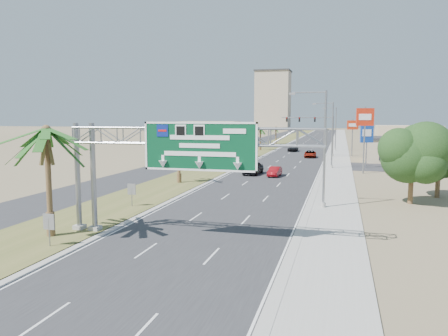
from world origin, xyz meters
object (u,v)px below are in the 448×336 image
Objects in this scene: palm_near at (46,131)px; car_left_lane at (253,168)px; signal_mast at (322,132)px; car_far at (293,148)px; car_right_lane at (310,154)px; pole_sign_blue at (367,134)px; sign_gantry at (178,145)px; car_mid_lane at (275,172)px; pole_sign_red_far at (353,127)px; store_building at (419,151)px; pole_sign_red_near at (365,121)px.

palm_near is 1.67× the size of car_left_lane.
signal_mast is 2.00× the size of car_far.
car_left_lane is at bearing -104.26° from car_right_lane.
sign_gantry is at bearing -107.06° from pole_sign_blue.
car_mid_lane is (-4.71, -30.92, -4.22)m from signal_mast.
signal_mast reaches higher than car_right_lane.
car_far is at bearing 106.17° from car_right_lane.
pole_sign_red_far is at bearing 79.52° from sign_gantry.
store_building is 2.46× the size of pole_sign_red_far.
store_building is at bearing -38.16° from pole_sign_red_far.
pole_sign_red_near is 1.26× the size of pole_sign_red_far.
car_right_lane is at bearing -71.06° from car_far.
store_building is 15.33m from pole_sign_blue.
signal_mast is at bearing 84.26° from sign_gantry.
car_mid_lane is 35.61m from pole_sign_red_far.
store_building is (23.06, 56.07, -4.06)m from sign_gantry.
car_far is 16.55m from pole_sign_red_far.
car_mid_lane is 0.75× the size of car_far.
car_right_lane is (12.29, 61.65, -6.27)m from palm_near.
signal_mast reaches higher than pole_sign_red_far.
car_mid_lane is (9.66, 33.05, -6.30)m from palm_near.
pole_sign_blue is at bearing -60.65° from car_right_lane.
car_left_lane is at bearing -112.73° from pole_sign_red_far.
pole_sign_red_near reaches higher than pole_sign_blue.
store_building reaches higher than car_right_lane.
car_mid_lane is at bearing -97.64° from car_right_lane.
pole_sign_red_far is (12.67, -9.40, 4.99)m from car_far.
pole_sign_red_near is (13.64, -36.89, 6.50)m from car_far.
palm_near reaches higher than car_left_lane.
pole_sign_red_near is (21.08, 39.22, 0.32)m from palm_near.
sign_gantry is 65.88m from pole_sign_red_far.
car_left_lane is 1.30× the size of car_mid_lane.
palm_near reaches higher than car_far.
car_mid_lane is at bearing -98.66° from signal_mast.
pole_sign_blue is (7.40, -17.64, 0.30)m from signal_mast.
pole_sign_red_near reaches higher than car_mid_lane.
pole_sign_red_far is at bearing 92.01° from pole_sign_red_near.
store_building is 32.99m from car_mid_lane.
pole_sign_blue reaches higher than store_building.
sign_gantry is 2.36× the size of pole_sign_blue.
signal_mast is 30.96m from car_left_lane.
signal_mast reaches higher than car_left_lane.
pole_sign_red_near is at bearing -74.83° from signal_mast.
pole_sign_red_near is at bearing -70.98° from car_right_lane.
car_mid_lane is 0.53× the size of pole_sign_red_far.
pole_sign_red_near is at bearing -87.99° from pole_sign_red_far.
car_right_lane is 0.65× the size of pole_sign_red_far.
signal_mast reaches higher than car_far.
palm_near is 0.81× the size of signal_mast.
store_building is 21.97m from pole_sign_red_near.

